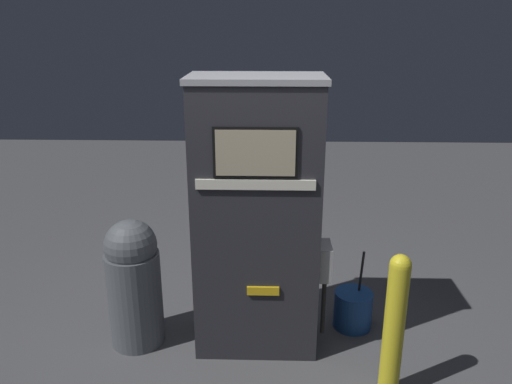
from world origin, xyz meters
The scene contains 5 objects.
ground_plane centered at (0.00, 0.00, 0.00)m, with size 14.00×14.00×0.00m, color #4C4C4F.
gas_pump centered at (0.00, 0.25, 1.02)m, with size 0.99×0.53×2.03m.
safety_bollard centered at (0.89, -0.32, 0.54)m, with size 0.13×0.13×1.03m.
trash_bin centered at (-0.92, 0.22, 0.51)m, with size 0.41×0.41×1.00m.
squeegee_bucket centered at (0.77, 0.46, 0.16)m, with size 0.31×0.31×0.69m.
Camera 1 is at (0.09, -3.06, 2.36)m, focal length 35.00 mm.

